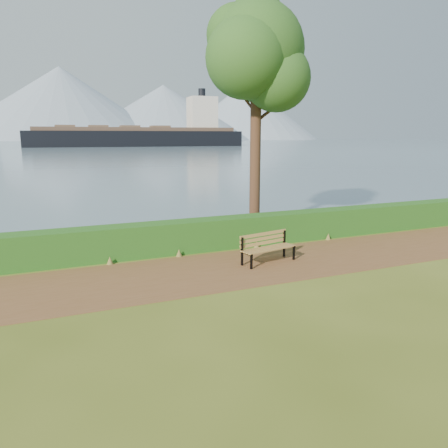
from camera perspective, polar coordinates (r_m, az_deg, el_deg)
name	(u,v)px	position (r m, az deg, el deg)	size (l,w,h in m)	color
ground	(239,271)	(12.18, 2.02, -6.13)	(140.00, 140.00, 0.00)	#495418
path	(235,268)	(12.44, 1.43, -5.73)	(40.00, 3.40, 0.01)	brown
hedge	(206,234)	(14.36, -2.40, -1.34)	(32.00, 0.85, 1.00)	#1A4614
water	(43,142)	(270.56, -22.57, 9.83)	(700.00, 510.00, 0.00)	#486274
mountains	(25,107)	(417.25, -24.57, 13.76)	(585.00, 190.00, 70.00)	gray
bench	(267,246)	(12.92, 5.60, -2.82)	(1.81, 0.86, 0.88)	black
tree	(257,56)	(17.20, 4.30, 21.08)	(4.20, 3.90, 8.83)	#392117
cargo_ship	(145,137)	(157.25, -10.28, 11.15)	(73.76, 16.53, 22.20)	black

